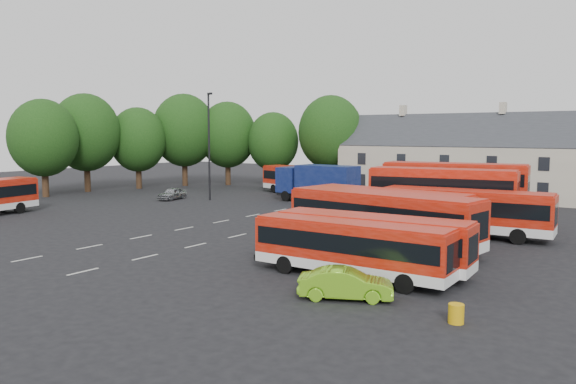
% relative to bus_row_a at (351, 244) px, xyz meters
% --- Properties ---
extents(ground, '(140.00, 140.00, 0.00)m').
position_rel_bus_row_a_xyz_m(ground, '(-16.62, 7.49, -1.66)').
color(ground, black).
rests_on(ground, ground).
extents(lane_markings, '(5.15, 33.80, 0.01)m').
position_rel_bus_row_a_xyz_m(lane_markings, '(-14.12, 9.49, -1.65)').
color(lane_markings, beige).
rests_on(lane_markings, ground).
extents(treeline, '(29.92, 32.59, 12.01)m').
position_rel_bus_row_a_xyz_m(treeline, '(-37.36, 26.85, 5.02)').
color(treeline, black).
rests_on(treeline, ground).
extents(terrace_houses, '(35.70, 7.13, 10.06)m').
position_rel_bus_row_a_xyz_m(terrace_houses, '(-2.62, 37.49, 2.20)').
color(terrace_houses, beige).
rests_on(terrace_houses, ground).
extents(bus_row_a, '(9.79, 2.38, 2.76)m').
position_rel_bus_row_a_xyz_m(bus_row_a, '(0.00, 0.00, 0.00)').
color(bus_row_a, silver).
rests_on(bus_row_a, ground).
extents(bus_row_b, '(10.02, 2.83, 2.80)m').
position_rel_bus_row_a_xyz_m(bus_row_b, '(0.16, 1.82, 0.02)').
color(bus_row_b, silver).
rests_on(bus_row_b, ground).
extents(bus_row_c, '(12.26, 4.31, 3.39)m').
position_rel_bus_row_a_xyz_m(bus_row_c, '(-1.73, 6.99, 0.38)').
color(bus_row_c, silver).
rests_on(bus_row_c, ground).
extents(bus_row_d, '(11.48, 3.95, 3.18)m').
position_rel_bus_row_a_xyz_m(bus_row_d, '(-3.12, 10.75, 0.25)').
color(bus_row_d, silver).
rests_on(bus_row_d, ground).
extents(bus_row_e, '(11.21, 3.32, 3.13)m').
position_rel_bus_row_a_xyz_m(bus_row_e, '(1.02, 14.00, 0.22)').
color(bus_row_e, silver).
rests_on(bus_row_e, ground).
extents(bus_dd_south, '(10.73, 3.80, 4.30)m').
position_rel_bus_row_a_xyz_m(bus_dd_south, '(-1.67, 17.02, 0.79)').
color(bus_dd_south, silver).
rests_on(bus_dd_south, ground).
extents(bus_dd_north, '(11.27, 3.96, 4.53)m').
position_rel_bus_row_a_xyz_m(bus_dd_north, '(-2.08, 20.95, 0.92)').
color(bus_dd_north, silver).
rests_on(bus_dd_north, ground).
extents(bus_north, '(11.31, 5.39, 3.12)m').
position_rel_bus_row_a_xyz_m(bus_north, '(-21.97, 29.07, 0.22)').
color(bus_north, silver).
rests_on(bus_north, ground).
extents(box_truck, '(8.65, 3.09, 3.73)m').
position_rel_bus_row_a_xyz_m(box_truck, '(-16.79, 24.18, 0.44)').
color(box_truck, black).
rests_on(box_truck, ground).
extents(silver_car, '(2.15, 3.90, 1.26)m').
position_rel_bus_row_a_xyz_m(silver_car, '(-30.53, 17.56, -1.03)').
color(silver_car, '#9C9FA4').
rests_on(silver_car, ground).
extents(lime_car, '(4.14, 2.95, 1.30)m').
position_rel_bus_row_a_xyz_m(lime_car, '(1.41, -3.10, -1.01)').
color(lime_car, '#77C01D').
rests_on(lime_car, ground).
extents(grit_bin, '(0.57, 0.57, 0.71)m').
position_rel_bus_row_a_xyz_m(grit_bin, '(6.18, -3.44, -1.30)').
color(grit_bin, gold).
rests_on(grit_bin, ground).
extents(lamppost, '(0.76, 0.49, 10.96)m').
position_rel_bus_row_a_xyz_m(lamppost, '(-27.00, 19.48, 4.19)').
color(lamppost, black).
rests_on(lamppost, ground).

